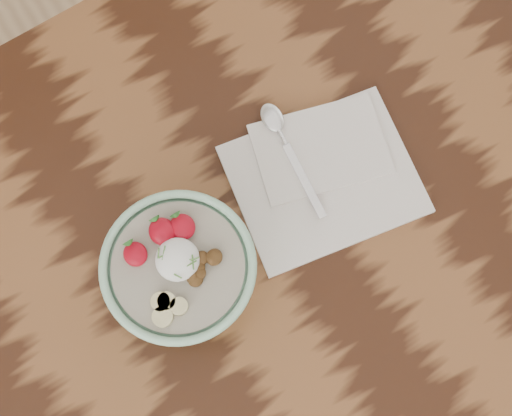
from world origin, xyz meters
The scene contains 4 objects.
table centered at (0.00, 0.00, 65.70)cm, with size 160.00×90.00×75.00cm.
breakfast_bowl centered at (-15.36, 3.64, 81.07)cm, with size 17.87×17.87×11.98cm.
napkin centered at (6.83, 5.95, 75.59)cm, with size 25.97×22.63×1.41cm.
spoon centered at (4.81, 13.18, 76.79)cm, with size 3.96×17.07×0.89cm.
Camera 1 is at (-15.45, -12.95, 163.68)cm, focal length 50.00 mm.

